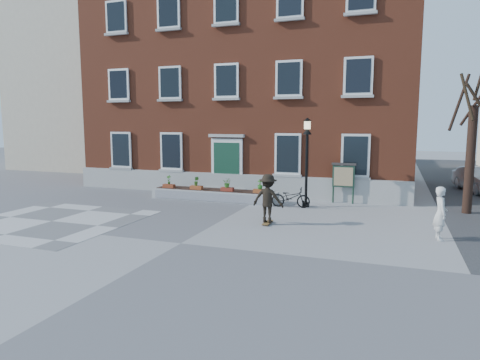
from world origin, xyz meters
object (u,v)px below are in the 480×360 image
at_px(parked_car, 480,180).
at_px(lamp_post, 307,150).
at_px(bystander, 440,213).
at_px(notice_board, 344,176).
at_px(bicycle, 291,197).
at_px(skateboarder, 268,198).

bearing_deg(parked_car, lamp_post, -152.31).
relative_size(bystander, notice_board, 0.92).
bearing_deg(lamp_post, bystander, -38.00).
distance_m(bicycle, parked_car, 11.43).
relative_size(bicycle, notice_board, 0.91).
distance_m(lamp_post, skateboarder, 4.15).
distance_m(bicycle, skateboarder, 3.42).
distance_m(bicycle, notice_board, 2.85).
bearing_deg(skateboarder, bystander, -1.82).
bearing_deg(skateboarder, notice_board, 67.75).
height_order(lamp_post, skateboarder, lamp_post).
bearing_deg(bystander, bicycle, 48.78).
bearing_deg(bicycle, lamp_post, -61.80).
relative_size(bystander, skateboarder, 0.93).
xyz_separation_m(bystander, skateboarder, (-5.73, 0.18, 0.10)).
height_order(bicycle, lamp_post, lamp_post).
height_order(bystander, notice_board, notice_board).
bearing_deg(notice_board, parked_car, 41.24).
bearing_deg(parked_car, bicycle, -152.81).
xyz_separation_m(bicycle, parked_car, (8.60, 7.53, 0.23)).
xyz_separation_m(bicycle, lamp_post, (0.60, 0.40, 2.09)).
bearing_deg(bystander, lamp_post, 42.92).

